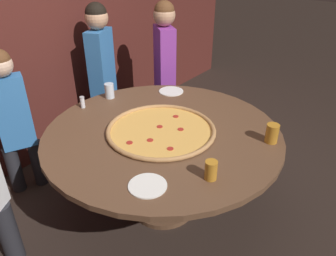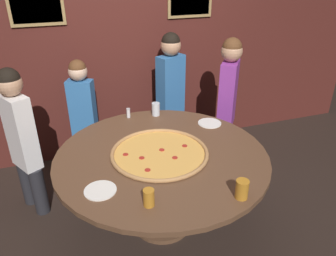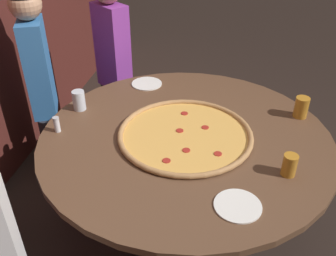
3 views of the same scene
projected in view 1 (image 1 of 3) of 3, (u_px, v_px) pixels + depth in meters
The scene contains 13 objects.
ground_plane at pixel (163, 206), 2.75m from camera, with size 24.00×24.00×0.00m, color black.
back_wall at pixel (31, 24), 2.86m from camera, with size 6.40×0.08×2.60m.
dining_table at pixel (163, 144), 2.44m from camera, with size 1.72×1.72×0.74m.
giant_pizza at pixel (161, 130), 2.36m from camera, with size 0.79×0.79×0.03m.
drink_cup_by_shaker at pixel (272, 133), 2.22m from camera, with size 0.09×0.09×0.13m, color #BC7A23.
drink_cup_near_right at pixel (211, 170), 1.87m from camera, with size 0.07×0.07×0.12m, color #BC7A23.
drink_cup_centre_back at pixel (109, 91), 2.85m from camera, with size 0.08×0.08×0.13m, color silver.
white_plate_right_side at pixel (148, 186), 1.84m from camera, with size 0.22×0.22×0.01m, color white.
white_plate_far_back at pixel (171, 91), 2.99m from camera, with size 0.22×0.22×0.01m, color white.
condiment_shaker at pixel (82, 102), 2.68m from camera, with size 0.04×0.04×0.10m.
diner_side_right at pixel (165, 64), 3.41m from camera, with size 0.32×0.37×1.45m.
diner_side_left at pixel (102, 69), 3.27m from camera, with size 0.39×0.27×1.46m.
diner_far_left at pixel (13, 116), 2.63m from camera, with size 0.33×0.23×1.26m.
Camera 1 is at (-1.61, -1.27, 1.94)m, focal length 35.00 mm.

